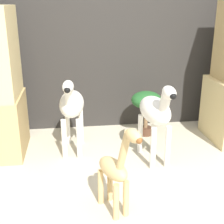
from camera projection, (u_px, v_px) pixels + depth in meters
wall_back at (114, 20)px, 3.07m from camera, size 6.40×0.08×2.20m
zebra_right at (156, 112)px, 2.50m from camera, size 0.26×0.56×0.70m
zebra_left at (72, 106)px, 2.66m from camera, size 0.25×0.56×0.70m
giraffe_figurine at (116, 170)px, 1.90m from camera, size 0.25×0.41×0.63m
potted_palm_front at (146, 103)px, 3.05m from camera, size 0.30×0.30×0.45m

